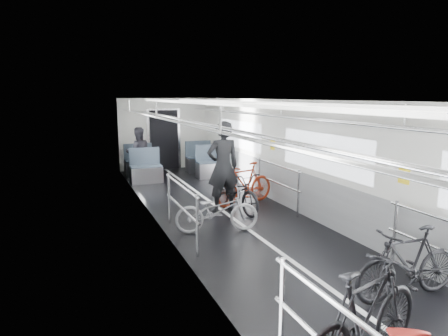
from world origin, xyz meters
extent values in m
cube|color=black|center=(0.00, 0.00, 0.00)|extent=(3.00, 14.00, 0.01)
cube|color=white|center=(0.00, 0.00, 2.40)|extent=(3.00, 14.00, 0.02)
cube|color=silver|center=(-1.50, 0.00, 1.20)|extent=(0.02, 14.00, 2.40)
cube|color=silver|center=(1.50, 0.00, 1.20)|extent=(0.02, 14.00, 2.40)
cube|color=silver|center=(0.00, 7.00, 1.20)|extent=(3.00, 0.02, 2.40)
cube|color=white|center=(0.00, 0.00, 0.01)|extent=(0.08, 13.80, 0.01)
cube|color=slate|center=(-1.47, 0.00, 0.45)|extent=(0.01, 13.90, 0.90)
cube|color=slate|center=(1.47, 0.00, 0.45)|extent=(0.01, 13.90, 0.90)
cube|color=white|center=(-1.47, 0.00, 1.40)|extent=(0.01, 10.80, 0.75)
cube|color=white|center=(1.47, 0.00, 1.40)|extent=(0.01, 10.80, 0.75)
cube|color=white|center=(-0.55, 0.00, 2.34)|extent=(0.14, 13.40, 0.05)
cube|color=white|center=(0.55, 0.00, 2.34)|extent=(0.14, 13.40, 0.05)
cube|color=black|center=(0.00, 6.94, 1.00)|extent=(0.95, 0.10, 2.00)
imported|color=black|center=(-0.68, -3.74, 0.51)|extent=(1.77, 0.93, 1.02)
imported|color=#9E9EA3|center=(-0.59, 0.28, 0.40)|extent=(1.61, 0.83, 0.81)
imported|color=black|center=(0.72, -2.89, 0.46)|extent=(1.55, 0.49, 0.92)
imported|color=#992B12|center=(0.67, 1.81, 0.49)|extent=(1.68, 0.88, 0.97)
imported|color=black|center=(0.26, 1.39, 0.44)|extent=(0.89, 1.76, 0.88)
imported|color=black|center=(0.00, 1.49, 0.98)|extent=(0.72, 0.48, 1.96)
imported|color=#2D2C34|center=(-1.08, 5.74, 0.78)|extent=(0.78, 0.62, 1.55)
camera|label=1|loc=(-3.07, -6.33, 2.48)|focal=32.00mm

